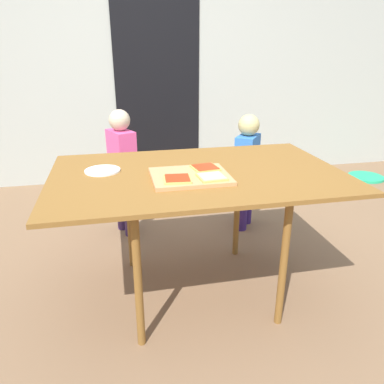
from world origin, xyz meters
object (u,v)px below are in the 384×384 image
dining_table (197,182)px  garden_hose_coil (366,177)px  pizza_slice_far_right (205,168)px  plate_white_left (103,171)px  cutting_board (190,176)px  pizza_slice_near_right (212,177)px  child_right (247,165)px  pizza_slice_near_left (177,179)px  child_left (123,166)px

dining_table → garden_hose_coil: bearing=34.8°
pizza_slice_far_right → plate_white_left: bearing=166.0°
dining_table → cutting_board: (-0.06, -0.10, 0.07)m
cutting_board → plate_white_left: 0.49m
dining_table → cutting_board: cutting_board is taller
plate_white_left → pizza_slice_far_right: bearing=-14.0°
plate_white_left → cutting_board: bearing=-25.4°
dining_table → cutting_board: 0.13m
garden_hose_coil → pizza_slice_near_right: bearing=-142.0°
plate_white_left → pizza_slice_near_right: bearing=-28.2°
pizza_slice_far_right → plate_white_left: (-0.54, 0.14, -0.02)m
dining_table → pizza_slice_far_right: 0.10m
dining_table → child_right: (0.58, 0.79, -0.18)m
pizza_slice_near_left → garden_hose_coil: pizza_slice_near_left is taller
child_left → child_right: bearing=-6.0°
pizza_slice_near_right → garden_hose_coil: (2.34, 1.83, -0.78)m
plate_white_left → child_left: size_ratio=0.19×
cutting_board → pizza_slice_far_right: 0.13m
cutting_board → garden_hose_coil: bearing=35.7°
dining_table → child_left: child_left is taller
pizza_slice_near_left → garden_hose_coil: size_ratio=0.37×
pizza_slice_near_right → plate_white_left: (-0.54, 0.29, -0.02)m
dining_table → plate_white_left: 0.52m
pizza_slice_near_right → child_left: child_left is taller
pizza_slice_near_right → child_right: size_ratio=0.15×
pizza_slice_near_left → plate_white_left: bearing=142.2°
cutting_board → pizza_slice_far_right: pizza_slice_far_right is taller
pizza_slice_near_left → child_right: bearing=52.9°
pizza_slice_near_right → child_right: (0.55, 0.96, -0.27)m
pizza_slice_near_left → pizza_slice_near_right: same height
child_left → pizza_slice_far_right: bearing=-65.2°
child_right → dining_table: bearing=-126.4°
pizza_slice_near_right → child_right: bearing=60.3°
child_right → pizza_slice_near_right: bearing=-119.7°
cutting_board → child_left: 1.06m
pizza_slice_far_right → garden_hose_coil: 2.98m
pizza_slice_far_right → cutting_board: bearing=-142.6°
pizza_slice_near_left → child_right: 1.23m
cutting_board → pizza_slice_near_left: 0.11m
dining_table → plate_white_left: (-0.50, 0.12, 0.06)m
pizza_slice_near_left → child_left: 1.11m
child_right → plate_white_left: bearing=-148.2°
child_right → pizza_slice_far_right: bearing=-123.9°
child_right → cutting_board: bearing=-126.0°
pizza_slice_near_left → pizza_slice_near_right: bearing=-1.9°
pizza_slice_far_right → child_left: (-0.42, 0.91, -0.24)m
child_left → child_right: (0.96, -0.10, -0.03)m
pizza_slice_near_right → plate_white_left: bearing=151.8°
cutting_board → plate_white_left: bearing=154.6°
child_right → child_left: bearing=174.0°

